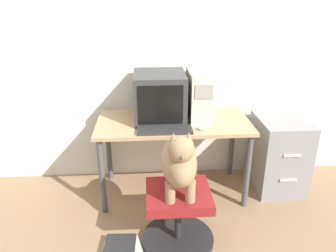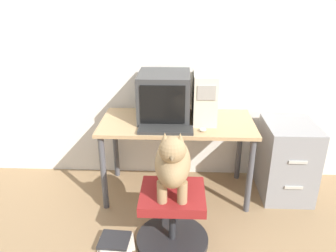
{
  "view_description": "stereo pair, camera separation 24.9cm",
  "coord_description": "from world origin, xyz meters",
  "px_view_note": "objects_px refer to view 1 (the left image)",
  "views": [
    {
      "loc": [
        -0.22,
        -2.26,
        1.75
      ],
      "look_at": [
        -0.07,
        0.03,
        0.78
      ],
      "focal_mm": 35.0,
      "sensor_mm": 36.0,
      "label": 1
    },
    {
      "loc": [
        0.03,
        -2.27,
        1.75
      ],
      "look_at": [
        -0.07,
        0.03,
        0.78
      ],
      "focal_mm": 35.0,
      "sensor_mm": 36.0,
      "label": 2
    }
  ],
  "objects_px": {
    "dog": "(179,161)",
    "book_stack_floor": "(122,247)",
    "pc_tower": "(199,95)",
    "crt_monitor": "(160,96)",
    "office_chair": "(178,217)",
    "keyboard": "(165,130)",
    "filing_cabinet": "(278,154)"
  },
  "relations": [
    {
      "from": "dog",
      "to": "book_stack_floor",
      "type": "xyz_separation_m",
      "value": [
        -0.41,
        -0.06,
        -0.66
      ]
    },
    {
      "from": "pc_tower",
      "to": "crt_monitor",
      "type": "bearing_deg",
      "value": -179.91
    },
    {
      "from": "crt_monitor",
      "to": "office_chair",
      "type": "relative_size",
      "value": 0.84
    },
    {
      "from": "crt_monitor",
      "to": "keyboard",
      "type": "distance_m",
      "value": 0.34
    },
    {
      "from": "keyboard",
      "to": "filing_cabinet",
      "type": "xyz_separation_m",
      "value": [
        1.06,
        0.24,
        -0.38
      ]
    },
    {
      "from": "dog",
      "to": "book_stack_floor",
      "type": "relative_size",
      "value": 1.74
    },
    {
      "from": "crt_monitor",
      "to": "office_chair",
      "type": "distance_m",
      "value": 1.0
    },
    {
      "from": "keyboard",
      "to": "office_chair",
      "type": "height_order",
      "value": "keyboard"
    },
    {
      "from": "keyboard",
      "to": "book_stack_floor",
      "type": "xyz_separation_m",
      "value": [
        -0.34,
        -0.51,
        -0.69
      ]
    },
    {
      "from": "filing_cabinet",
      "to": "book_stack_floor",
      "type": "xyz_separation_m",
      "value": [
        -1.41,
        -0.76,
        -0.31
      ]
    },
    {
      "from": "filing_cabinet",
      "to": "keyboard",
      "type": "bearing_deg",
      "value": -167.08
    },
    {
      "from": "pc_tower",
      "to": "book_stack_floor",
      "type": "relative_size",
      "value": 1.53
    },
    {
      "from": "office_chair",
      "to": "dog",
      "type": "bearing_deg",
      "value": -90.0
    },
    {
      "from": "dog",
      "to": "filing_cabinet",
      "type": "height_order",
      "value": "dog"
    },
    {
      "from": "book_stack_floor",
      "to": "filing_cabinet",
      "type": "bearing_deg",
      "value": 28.24
    },
    {
      "from": "office_chair",
      "to": "book_stack_floor",
      "type": "height_order",
      "value": "office_chair"
    },
    {
      "from": "dog",
      "to": "filing_cabinet",
      "type": "relative_size",
      "value": 0.73
    },
    {
      "from": "pc_tower",
      "to": "keyboard",
      "type": "xyz_separation_m",
      "value": [
        -0.31,
        -0.29,
        -0.19
      ]
    },
    {
      "from": "crt_monitor",
      "to": "dog",
      "type": "relative_size",
      "value": 0.9
    },
    {
      "from": "crt_monitor",
      "to": "keyboard",
      "type": "height_order",
      "value": "crt_monitor"
    },
    {
      "from": "crt_monitor",
      "to": "book_stack_floor",
      "type": "height_order",
      "value": "crt_monitor"
    },
    {
      "from": "crt_monitor",
      "to": "filing_cabinet",
      "type": "distance_m",
      "value": 1.23
    },
    {
      "from": "pc_tower",
      "to": "book_stack_floor",
      "type": "xyz_separation_m",
      "value": [
        -0.66,
        -0.8,
        -0.88
      ]
    },
    {
      "from": "crt_monitor",
      "to": "pc_tower",
      "type": "bearing_deg",
      "value": 0.09
    },
    {
      "from": "book_stack_floor",
      "to": "office_chair",
      "type": "bearing_deg",
      "value": 9.42
    },
    {
      "from": "filing_cabinet",
      "to": "crt_monitor",
      "type": "bearing_deg",
      "value": 177.66
    },
    {
      "from": "filing_cabinet",
      "to": "pc_tower",
      "type": "bearing_deg",
      "value": 176.56
    },
    {
      "from": "office_chair",
      "to": "keyboard",
      "type": "bearing_deg",
      "value": 98.79
    },
    {
      "from": "crt_monitor",
      "to": "book_stack_floor",
      "type": "distance_m",
      "value": 1.23
    },
    {
      "from": "filing_cabinet",
      "to": "dog",
      "type": "bearing_deg",
      "value": -144.94
    },
    {
      "from": "crt_monitor",
      "to": "keyboard",
      "type": "xyz_separation_m",
      "value": [
        0.03,
        -0.29,
        -0.19
      ]
    },
    {
      "from": "crt_monitor",
      "to": "pc_tower",
      "type": "height_order",
      "value": "pc_tower"
    }
  ]
}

